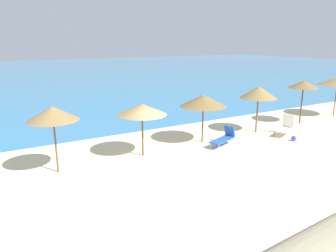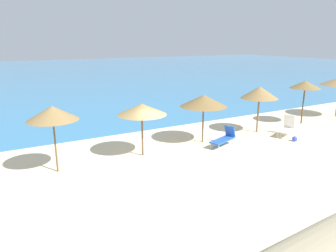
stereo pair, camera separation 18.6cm
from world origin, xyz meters
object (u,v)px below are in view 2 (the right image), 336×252
(beach_umbrella_6, at_px, (305,85))
(lounge_chair_1, at_px, (224,138))
(lounge_chair_0, at_px, (287,127))
(beach_ball, at_px, (295,139))
(beach_umbrella_3, at_px, (142,109))
(beach_umbrella_2, at_px, (52,113))
(beach_umbrella_5, at_px, (260,93))
(beach_umbrella_4, at_px, (204,101))

(beach_umbrella_6, relative_size, lounge_chair_1, 1.59)
(lounge_chair_0, bearing_deg, lounge_chair_1, 63.11)
(lounge_chair_0, xyz_separation_m, beach_ball, (-0.46, -0.97, -0.36))
(beach_umbrella_3, xyz_separation_m, lounge_chair_0, (8.67, -1.12, -1.77))
(beach_umbrella_2, relative_size, lounge_chair_0, 1.94)
(beach_umbrella_2, distance_m, lounge_chair_0, 12.84)
(beach_umbrella_2, height_order, beach_umbrella_5, beach_umbrella_2)
(lounge_chair_0, bearing_deg, beach_umbrella_4, 52.01)
(beach_umbrella_5, bearing_deg, beach_umbrella_6, 0.91)
(beach_umbrella_5, bearing_deg, lounge_chair_0, -55.78)
(beach_umbrella_3, height_order, lounge_chair_0, beach_umbrella_3)
(lounge_chair_0, xyz_separation_m, lounge_chair_1, (-4.33, 0.35, -0.08))
(beach_umbrella_3, distance_m, beach_umbrella_6, 11.79)
(lounge_chair_0, bearing_deg, beach_ball, 132.36)
(lounge_chair_1, bearing_deg, beach_umbrella_5, -92.12)
(beach_umbrella_4, bearing_deg, lounge_chair_1, -58.97)
(beach_umbrella_2, height_order, beach_umbrella_6, beach_umbrella_6)
(beach_umbrella_2, bearing_deg, beach_ball, -9.75)
(beach_umbrella_5, bearing_deg, beach_umbrella_2, -178.63)
(lounge_chair_0, bearing_deg, beach_umbrella_3, 60.34)
(lounge_chair_0, bearing_deg, beach_umbrella_5, 11.93)
(beach_umbrella_6, xyz_separation_m, lounge_chair_0, (-3.12, -1.46, -2.08))
(beach_umbrella_6, bearing_deg, lounge_chair_1, -171.49)
(beach_umbrella_2, bearing_deg, beach_umbrella_4, 2.05)
(beach_umbrella_5, bearing_deg, beach_ball, -78.34)
(beach_umbrella_6, bearing_deg, beach_umbrella_3, -178.34)
(beach_umbrella_2, relative_size, lounge_chair_1, 1.58)
(beach_umbrella_4, height_order, lounge_chair_0, beach_umbrella_4)
(beach_umbrella_5, relative_size, beach_umbrella_6, 0.97)
(beach_umbrella_4, distance_m, lounge_chair_1, 2.23)
(beach_umbrella_6, bearing_deg, beach_ball, -145.77)
(beach_umbrella_3, relative_size, lounge_chair_0, 1.74)
(lounge_chair_0, height_order, lounge_chair_1, lounge_chair_0)
(beach_umbrella_5, xyz_separation_m, lounge_chair_1, (-3.38, -1.05, -1.98))
(beach_umbrella_4, relative_size, lounge_chair_0, 1.79)
(beach_umbrella_3, relative_size, beach_umbrella_5, 0.92)
(lounge_chair_0, relative_size, beach_ball, 5.12)
(beach_umbrella_3, xyz_separation_m, beach_umbrella_6, (11.78, 0.34, 0.31))
(lounge_chair_1, height_order, beach_ball, lounge_chair_1)
(beach_umbrella_4, distance_m, beach_ball, 5.52)
(beach_umbrella_2, xyz_separation_m, beach_umbrella_5, (11.68, 0.28, -0.12))
(beach_ball, bearing_deg, beach_umbrella_4, 152.24)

